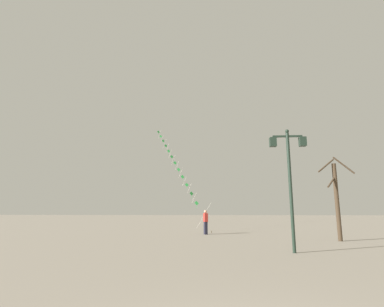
% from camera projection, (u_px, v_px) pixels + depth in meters
% --- Properties ---
extents(ground_plane, '(160.00, 160.00, 0.00)m').
position_uv_depth(ground_plane, '(224.00, 233.00, 22.01)').
color(ground_plane, gray).
extents(twin_lantern_lamp_post, '(1.54, 0.28, 5.18)m').
position_uv_depth(twin_lantern_lamp_post, '(289.00, 166.00, 12.67)').
color(twin_lantern_lamp_post, '#1E2D23').
rests_on(twin_lantern_lamp_post, ground_plane).
extents(kite_train, '(7.16, 15.17, 12.17)m').
position_uv_depth(kite_train, '(176.00, 165.00, 31.56)').
color(kite_train, brown).
rests_on(kite_train, ground_plane).
extents(kite_flyer, '(0.37, 0.62, 1.71)m').
position_uv_depth(kite_flyer, '(206.00, 221.00, 21.33)').
color(kite_flyer, '#1E1E2D').
rests_on(kite_flyer, ground_plane).
extents(bare_tree, '(2.23, 0.72, 4.80)m').
position_uv_depth(bare_tree, '(337.00, 198.00, 16.97)').
color(bare_tree, '#423323').
rests_on(bare_tree, ground_plane).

